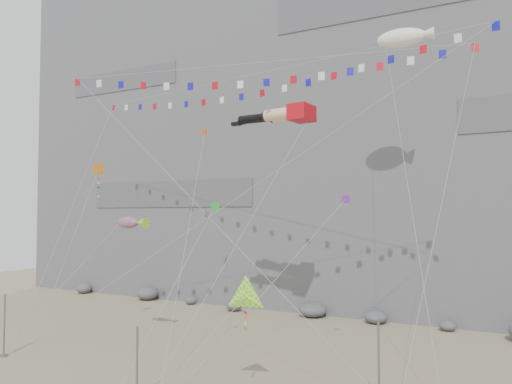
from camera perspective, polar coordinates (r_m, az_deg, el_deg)
ground at (r=33.98m, az=-4.71°, el=-19.10°), size 120.00×120.00×0.00m
cliff at (r=63.84m, az=11.42°, el=11.36°), size 80.00×28.00×50.00m
talus_boulders at (r=48.63m, az=6.49°, el=-13.31°), size 60.00×3.00×1.20m
anchor_pole_left at (r=39.22m, az=-26.82°, el=-13.41°), size 0.12×0.12×4.23m
anchor_pole_center at (r=27.35m, az=-13.45°, el=-18.81°), size 0.12×0.12×3.99m
anchor_pole_right at (r=26.67m, az=13.86°, el=-18.81°), size 0.12×0.12×4.36m
legs_kite at (r=37.59m, az=2.77°, el=8.66°), size 6.66×14.74×21.74m
flag_banner_upper at (r=41.66m, az=-0.53°, el=13.23°), size 36.15×15.02×27.27m
flag_banner_lower at (r=36.60m, az=-0.29°, el=14.49°), size 28.59×9.25×24.07m
harlequin_kite at (r=41.15m, az=-17.57°, el=2.48°), size 2.37×5.59×14.29m
fish_windsock at (r=38.87m, az=-14.42°, el=-3.45°), size 8.42×6.04×12.43m
delta_kite at (r=27.00m, az=-1.25°, el=-11.91°), size 5.15×3.59×7.37m
blimp_windsock at (r=41.01m, az=16.28°, el=16.47°), size 6.53×12.82×26.24m
small_kite_a at (r=42.23m, az=-5.96°, el=6.27°), size 6.68×13.84×22.05m
small_kite_b at (r=32.62m, az=9.94°, el=-1.12°), size 7.42×9.11×15.20m
small_kite_c at (r=33.65m, az=-4.82°, el=-1.90°), size 1.78×8.52×12.88m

